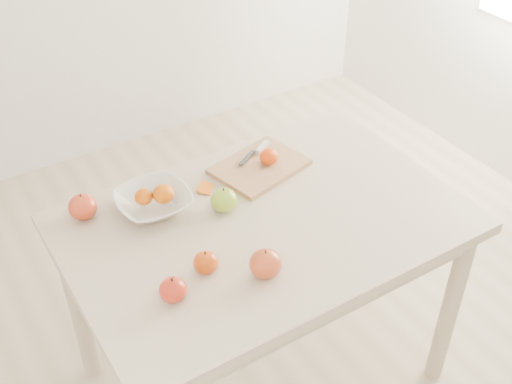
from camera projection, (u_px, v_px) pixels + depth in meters
ground at (263, 372)px, 2.41m from camera, size 3.50×3.50×0.00m
table at (264, 243)px, 2.01m from camera, size 1.20×0.80×0.75m
cutting_board at (260, 167)px, 2.15m from camera, size 0.34×0.28×0.02m
board_tangerine at (269, 157)px, 2.14m from camera, size 0.06×0.06×0.05m
fruit_bowl at (153, 202)px, 1.97m from camera, size 0.23×0.23×0.06m
bowl_tangerine_near at (144, 197)px, 1.95m from camera, size 0.06×0.06×0.05m
bowl_tangerine_far at (164, 194)px, 1.96m from camera, size 0.07×0.07×0.06m
orange_peel_a at (205, 189)px, 2.07m from camera, size 0.07×0.07×0.01m
orange_peel_b at (222, 200)px, 2.02m from camera, size 0.06×0.05×0.01m
paring_knife at (260, 149)px, 2.21m from camera, size 0.16×0.09×0.01m
apple_green at (224, 200)px, 1.96m from camera, size 0.08×0.08×0.07m
apple_red_c at (265, 264)px, 1.74m from camera, size 0.09×0.09×0.08m
apple_red_d at (173, 290)px, 1.67m from camera, size 0.07×0.07×0.07m
apple_red_b at (206, 262)px, 1.75m from camera, size 0.07×0.07×0.06m
apple_red_a at (83, 207)px, 1.93m from camera, size 0.09×0.09×0.08m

